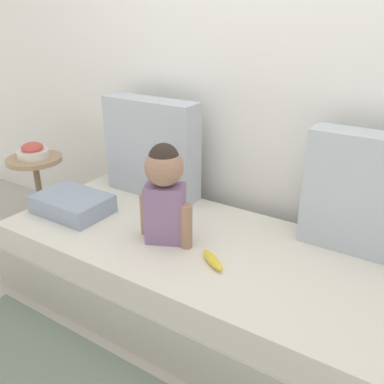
{
  "coord_description": "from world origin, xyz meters",
  "views": [
    {
      "loc": [
        0.84,
        -1.47,
        1.41
      ],
      "look_at": [
        -0.1,
        0.0,
        0.64
      ],
      "focal_mm": 38.52,
      "sensor_mm": 36.0,
      "label": 1
    }
  ],
  "objects_px": {
    "couch": "(209,279)",
    "throw_pillow_right": "(367,195)",
    "fruit_bowl": "(33,151)",
    "folded_blanket": "(72,204)",
    "banana": "(213,260)",
    "toddler": "(165,189)",
    "side_table": "(37,176)",
    "throw_pillow_left": "(152,148)"
  },
  "relations": [
    {
      "from": "throw_pillow_right",
      "to": "folded_blanket",
      "type": "bearing_deg",
      "value": -162.3
    },
    {
      "from": "folded_blanket",
      "to": "side_table",
      "type": "distance_m",
      "value": 0.62
    },
    {
      "from": "couch",
      "to": "toddler",
      "type": "xyz_separation_m",
      "value": [
        -0.2,
        -0.08,
        0.47
      ]
    },
    {
      "from": "banana",
      "to": "side_table",
      "type": "height_order",
      "value": "side_table"
    },
    {
      "from": "throw_pillow_right",
      "to": "banana",
      "type": "xyz_separation_m",
      "value": [
        -0.51,
        -0.47,
        -0.26
      ]
    },
    {
      "from": "throw_pillow_left",
      "to": "banana",
      "type": "height_order",
      "value": "throw_pillow_left"
    },
    {
      "from": "couch",
      "to": "banana",
      "type": "height_order",
      "value": "banana"
    },
    {
      "from": "banana",
      "to": "folded_blanket",
      "type": "xyz_separation_m",
      "value": [
        -0.9,
        0.02,
        0.03
      ]
    },
    {
      "from": "couch",
      "to": "side_table",
      "type": "height_order",
      "value": "side_table"
    },
    {
      "from": "throw_pillow_right",
      "to": "side_table",
      "type": "xyz_separation_m",
      "value": [
        -1.99,
        -0.24,
        -0.25
      ]
    },
    {
      "from": "toddler",
      "to": "folded_blanket",
      "type": "relative_size",
      "value": 1.22
    },
    {
      "from": "throw_pillow_right",
      "to": "folded_blanket",
      "type": "xyz_separation_m",
      "value": [
        -1.41,
        -0.45,
        -0.23
      ]
    },
    {
      "from": "toddler",
      "to": "fruit_bowl",
      "type": "relative_size",
      "value": 2.46
    },
    {
      "from": "couch",
      "to": "throw_pillow_right",
      "type": "height_order",
      "value": "throw_pillow_right"
    },
    {
      "from": "banana",
      "to": "fruit_bowl",
      "type": "xyz_separation_m",
      "value": [
        -1.48,
        0.24,
        0.17
      ]
    },
    {
      "from": "folded_blanket",
      "to": "side_table",
      "type": "relative_size",
      "value": 0.75
    },
    {
      "from": "banana",
      "to": "folded_blanket",
      "type": "distance_m",
      "value": 0.91
    },
    {
      "from": "throw_pillow_left",
      "to": "folded_blanket",
      "type": "relative_size",
      "value": 1.47
    },
    {
      "from": "throw_pillow_right",
      "to": "banana",
      "type": "relative_size",
      "value": 3.25
    },
    {
      "from": "banana",
      "to": "throw_pillow_left",
      "type": "bearing_deg",
      "value": 145.59
    },
    {
      "from": "side_table",
      "to": "fruit_bowl",
      "type": "distance_m",
      "value": 0.17
    },
    {
      "from": "throw_pillow_right",
      "to": "fruit_bowl",
      "type": "distance_m",
      "value": 2.01
    },
    {
      "from": "toddler",
      "to": "folded_blanket",
      "type": "distance_m",
      "value": 0.65
    },
    {
      "from": "throw_pillow_right",
      "to": "couch",
      "type": "bearing_deg",
      "value": -150.45
    },
    {
      "from": "fruit_bowl",
      "to": "toddler",
      "type": "bearing_deg",
      "value": -8.66
    },
    {
      "from": "throw_pillow_left",
      "to": "throw_pillow_right",
      "type": "xyz_separation_m",
      "value": [
        1.2,
        0.0,
        -0.01
      ]
    },
    {
      "from": "throw_pillow_left",
      "to": "side_table",
      "type": "distance_m",
      "value": 0.87
    },
    {
      "from": "throw_pillow_right",
      "to": "toddler",
      "type": "relative_size",
      "value": 1.13
    },
    {
      "from": "folded_blanket",
      "to": "side_table",
      "type": "height_order",
      "value": "side_table"
    },
    {
      "from": "couch",
      "to": "throw_pillow_right",
      "type": "xyz_separation_m",
      "value": [
        0.6,
        0.34,
        0.47
      ]
    },
    {
      "from": "throw_pillow_left",
      "to": "toddler",
      "type": "xyz_separation_m",
      "value": [
        0.4,
        -0.42,
        -0.02
      ]
    },
    {
      "from": "side_table",
      "to": "throw_pillow_right",
      "type": "bearing_deg",
      "value": 6.74
    },
    {
      "from": "toddler",
      "to": "fruit_bowl",
      "type": "bearing_deg",
      "value": 171.34
    },
    {
      "from": "couch",
      "to": "toddler",
      "type": "bearing_deg",
      "value": -159.41
    },
    {
      "from": "folded_blanket",
      "to": "throw_pillow_right",
      "type": "bearing_deg",
      "value": 17.7
    },
    {
      "from": "throw_pillow_right",
      "to": "fruit_bowl",
      "type": "xyz_separation_m",
      "value": [
        -1.99,
        -0.24,
        -0.08
      ]
    },
    {
      "from": "toddler",
      "to": "folded_blanket",
      "type": "bearing_deg",
      "value": -176.8
    },
    {
      "from": "couch",
      "to": "fruit_bowl",
      "type": "bearing_deg",
      "value": 175.68
    },
    {
      "from": "banana",
      "to": "folded_blanket",
      "type": "height_order",
      "value": "folded_blanket"
    },
    {
      "from": "throw_pillow_left",
      "to": "fruit_bowl",
      "type": "relative_size",
      "value": 2.96
    },
    {
      "from": "throw_pillow_right",
      "to": "folded_blanket",
      "type": "height_order",
      "value": "throw_pillow_right"
    },
    {
      "from": "folded_blanket",
      "to": "fruit_bowl",
      "type": "distance_m",
      "value": 0.63
    }
  ]
}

